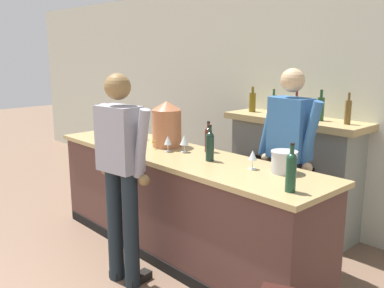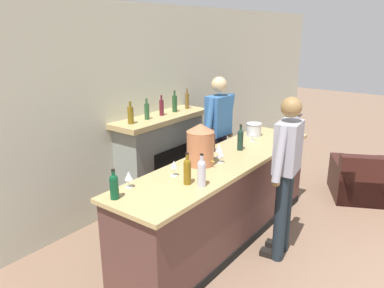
{
  "view_description": "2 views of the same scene",
  "coord_description": "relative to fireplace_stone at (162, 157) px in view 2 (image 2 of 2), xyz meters",
  "views": [
    {
      "loc": [
        2.95,
        0.37,
        1.96
      ],
      "look_at": [
        -0.0,
        3.11,
        1.08
      ],
      "focal_mm": 40.0,
      "sensor_mm": 36.0,
      "label": 1
    },
    {
      "loc": [
        -3.42,
        0.83,
        2.44
      ],
      "look_at": [
        -0.04,
        3.37,
        1.12
      ],
      "focal_mm": 35.0,
      "sensor_mm": 36.0,
      "label": 2
    }
  ],
  "objects": [
    {
      "name": "potted_plant_corner",
      "position": [
        2.19,
        -0.45,
        -0.38
      ],
      "size": [
        0.41,
        0.43,
        0.67
      ],
      "color": "#8F6447",
      "rests_on": "ground_plane"
    },
    {
      "name": "wine_glass_near_bucket",
      "position": [
        -1.6,
        -1.02,
        0.48
      ],
      "size": [
        0.08,
        0.08,
        0.16
      ],
      "color": "silver",
      "rests_on": "bar_counter"
    },
    {
      "name": "wine_glass_front_right",
      "position": [
        -0.4,
        -1.24,
        0.48
      ],
      "size": [
        0.09,
        0.09,
        0.16
      ],
      "color": "silver",
      "rests_on": "bar_counter"
    },
    {
      "name": "wine_bottle_riesling_slim",
      "position": [
        -1.21,
        -1.41,
        0.51
      ],
      "size": [
        0.07,
        0.07,
        0.31
      ],
      "color": "brown",
      "rests_on": "bar_counter"
    },
    {
      "name": "copper_dispenser",
      "position": [
        -0.71,
        -1.19,
        0.6
      ],
      "size": [
        0.3,
        0.34,
        0.46
      ],
      "color": "#B26A46",
      "rests_on": "bar_counter"
    },
    {
      "name": "fireplace_stone",
      "position": [
        0.0,
        0.0,
        0.0
      ],
      "size": [
        1.58,
        0.52,
        1.58
      ],
      "color": "gray",
      "rests_on": "ground_plane"
    },
    {
      "name": "person_customer",
      "position": [
        -0.31,
        -2.01,
        0.35
      ],
      "size": [
        0.65,
        0.34,
        1.79
      ],
      "color": "#1B262D",
      "rests_on": "ground_plane"
    },
    {
      "name": "wine_glass_mid_counter",
      "position": [
        -0.52,
        -1.34,
        0.47
      ],
      "size": [
        0.07,
        0.07,
        0.15
      ],
      "color": "silver",
      "rests_on": "bar_counter"
    },
    {
      "name": "wine_bottle_chardonnay_pale",
      "position": [
        0.96,
        -1.48,
        0.52
      ],
      "size": [
        0.07,
        0.07,
        0.34
      ],
      "color": "#1A412B",
      "rests_on": "bar_counter"
    },
    {
      "name": "wine_bottle_merlot_tall",
      "position": [
        -0.26,
        -1.05,
        0.5
      ],
      "size": [
        0.07,
        0.07,
        0.29
      ],
      "color": "#50231A",
      "rests_on": "bar_counter"
    },
    {
      "name": "ice_bucket_steel",
      "position": [
        0.65,
        -1.12,
        0.46
      ],
      "size": [
        0.21,
        0.21,
        0.18
      ],
      "color": "silver",
      "rests_on": "bar_counter"
    },
    {
      "name": "wine_glass_by_dispenser",
      "position": [
        -1.13,
        -1.17,
        0.48
      ],
      "size": [
        0.07,
        0.07,
        0.16
      ],
      "color": "silver",
      "rests_on": "bar_counter"
    },
    {
      "name": "wine_bottle_rose_blush",
      "position": [
        -1.85,
        -1.1,
        0.49
      ],
      "size": [
        0.08,
        0.08,
        0.27
      ],
      "color": "#0D4326",
      "rests_on": "bar_counter"
    },
    {
      "name": "wine_bottle_port_short",
      "position": [
        -0.01,
        -1.29,
        0.51
      ],
      "size": [
        0.07,
        0.07,
        0.32
      ],
      "color": "#193127",
      "rests_on": "bar_counter"
    },
    {
      "name": "wine_glass_front_left",
      "position": [
        0.42,
        -1.23,
        0.48
      ],
      "size": [
        0.07,
        0.07,
        0.16
      ],
      "color": "silver",
      "rests_on": "bar_counter"
    },
    {
      "name": "person_bartender",
      "position": [
        0.41,
        -0.7,
        0.37
      ],
      "size": [
        0.66,
        0.32,
        1.81
      ],
      "color": "#373342",
      "rests_on": "ground_plane"
    },
    {
      "name": "bar_counter",
      "position": [
        -0.41,
        -1.31,
        -0.14
      ],
      "size": [
        3.13,
        0.77,
        1.01
      ],
      "color": "#52322D",
      "rests_on": "ground_plane"
    },
    {
      "name": "wall_back_panel",
      "position": [
        -0.4,
        0.26,
        0.73
      ],
      "size": [
        12.0,
        0.07,
        2.75
      ],
      "color": "beige",
      "rests_on": "ground_plane"
    },
    {
      "name": "armchair_black",
      "position": [
        1.8,
        -2.41,
        -0.39
      ],
      "size": [
        1.15,
        1.18,
        0.74
      ],
      "color": "black",
      "rests_on": "ground_plane"
    },
    {
      "name": "wine_bottle_burgundy_dark",
      "position": [
        -1.18,
        -1.55,
        0.51
      ],
      "size": [
        0.08,
        0.08,
        0.32
      ],
      "color": "#B2B3C2",
      "rests_on": "bar_counter"
    }
  ]
}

